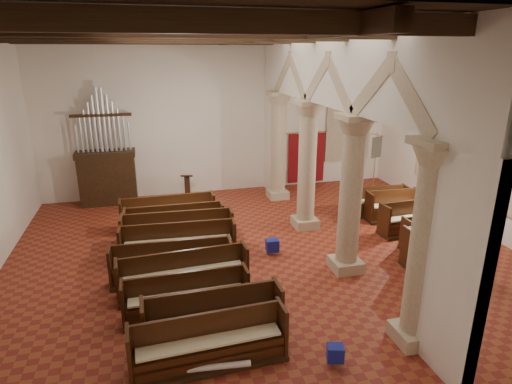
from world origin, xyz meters
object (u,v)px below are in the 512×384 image
at_px(nave_pew_0, 210,350).
at_px(pipe_organ, 107,168).
at_px(lectern, 188,189).
at_px(processional_banner, 374,171).
at_px(aisle_pew_0, 439,253).

bearing_deg(nave_pew_0, pipe_organ, 101.00).
height_order(lectern, nave_pew_0, lectern).
bearing_deg(nave_pew_0, processional_banner, 44.40).
distance_m(processional_banner, aisle_pew_0, 6.61).
bearing_deg(pipe_organ, processional_banner, -5.61).
height_order(pipe_organ, nave_pew_0, pipe_organ).
relative_size(processional_banner, aisle_pew_0, 1.23).
xyz_separation_m(lectern, nave_pew_0, (-0.56, -9.27, -0.11)).
bearing_deg(aisle_pew_0, nave_pew_0, -159.22).
distance_m(pipe_organ, lectern, 3.05).
xyz_separation_m(pipe_organ, aisle_pew_0, (8.80, -7.41, -0.99)).
bearing_deg(processional_banner, aisle_pew_0, -121.81).
distance_m(lectern, processional_banner, 7.58).
bearing_deg(aisle_pew_0, pipe_organ, 141.42).
bearing_deg(lectern, nave_pew_0, -81.72).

